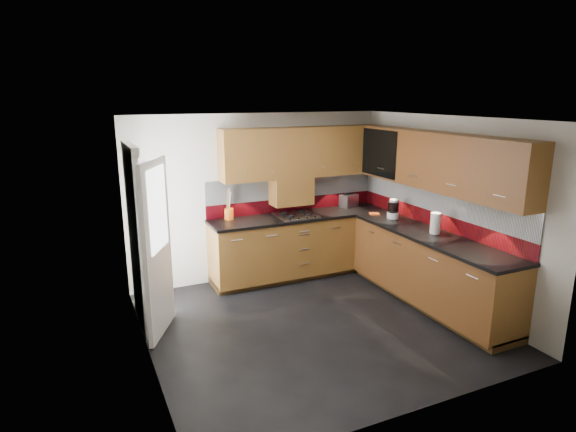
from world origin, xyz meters
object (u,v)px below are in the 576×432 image
gas_hob (296,215)px  food_processor (393,210)px  utensil_pot (229,213)px  toaster (349,201)px

gas_hob → food_processor: bearing=-30.0°
utensil_pot → food_processor: 2.32m
toaster → food_processor: food_processor is taller
gas_hob → utensil_pot: (-0.94, 0.22, 0.08)m
gas_hob → utensil_pot: size_ratio=1.25×
utensil_pot → food_processor: size_ratio=1.64×
utensil_pot → toaster: bearing=-0.8°
utensil_pot → toaster: size_ratio=1.39×
utensil_pot → food_processor: bearing=-23.0°
food_processor → toaster: bearing=102.2°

